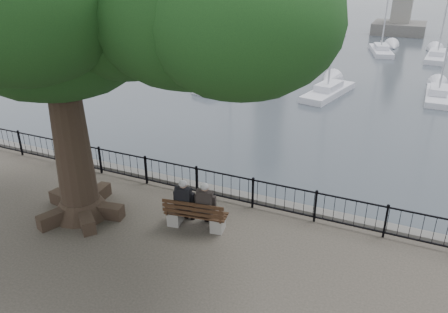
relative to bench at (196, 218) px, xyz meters
The scene contains 13 objects.
harbor 2.43m from the bench, 87.15° to the left, with size 260.00×260.00×1.20m.
railing 1.79m from the bench, 86.35° to the left, with size 22.06×0.06×1.00m.
bench is the anchor object (origin of this frame).
person_left 0.51m from the bench, behind, with size 0.50×0.81×1.55m.
person_right 0.50m from the bench, 27.37° to the left, with size 0.50×0.81×1.55m.
lion_monument 49.26m from the bench, 87.54° to the left, with size 6.00×6.00×8.85m.
sailboat_a 19.36m from the bench, 110.09° to the left, with size 3.74×6.41×11.90m.
sailboat_b 18.98m from the bench, 90.07° to the left, with size 2.66×5.79×11.80m.
sailboat_c 22.08m from the bench, 72.54° to the left, with size 1.43×5.02×9.62m.
sailboat_e 32.04m from the bench, 112.91° to the left, with size 3.54×5.61×11.64m.
sailboat_f 35.43m from the bench, 87.47° to the left, with size 2.93×5.97×12.13m.
sailboat_g 35.12m from the bench, 79.33° to the left, with size 2.06×6.01×11.61m.
sailboat_h 42.45m from the bench, 96.40° to the left, with size 2.56×6.29×13.80m.
Camera 1 is at (5.14, -8.89, 7.25)m, focal length 35.00 mm.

